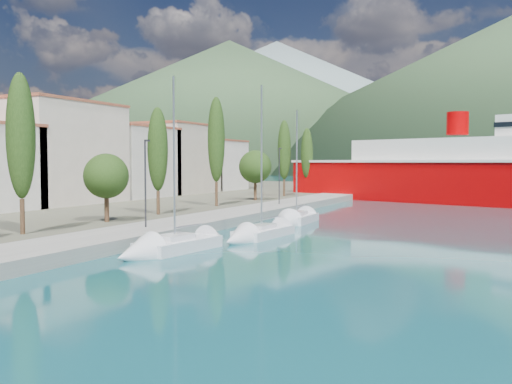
% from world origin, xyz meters
% --- Properties ---
extents(ground, '(1400.00, 1400.00, 0.00)m').
position_xyz_m(ground, '(0.00, 120.00, 0.00)').
color(ground, '#13525B').
extents(quay, '(5.00, 88.00, 0.80)m').
position_xyz_m(quay, '(-9.00, 26.00, 0.40)').
color(quay, gray).
rests_on(quay, ground).
extents(town_buildings, '(9.20, 69.20, 11.30)m').
position_xyz_m(town_buildings, '(-32.00, 36.91, 5.57)').
color(town_buildings, beige).
rests_on(town_buildings, land_strip).
extents(tree_row, '(3.96, 62.62, 11.46)m').
position_xyz_m(tree_row, '(-14.33, 33.00, 5.89)').
color(tree_row, '#47301E').
rests_on(tree_row, land_strip).
extents(lamp_posts, '(0.15, 46.92, 6.06)m').
position_xyz_m(lamp_posts, '(-9.00, 16.11, 4.08)').
color(lamp_posts, '#2D2D33').
rests_on(lamp_posts, quay).
extents(sailboat_near, '(3.37, 8.07, 11.24)m').
position_xyz_m(sailboat_near, '(-4.22, 9.66, 0.30)').
color(sailboat_near, silver).
rests_on(sailboat_near, ground).
extents(sailboat_mid, '(2.71, 8.11, 11.48)m').
position_xyz_m(sailboat_mid, '(-2.03, 17.55, 0.28)').
color(sailboat_mid, silver).
rests_on(sailboat_mid, ground).
extents(sailboat_far, '(2.60, 7.36, 10.69)m').
position_xyz_m(sailboat_far, '(-2.97, 27.66, 0.30)').
color(sailboat_far, silver).
rests_on(sailboat_far, ground).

